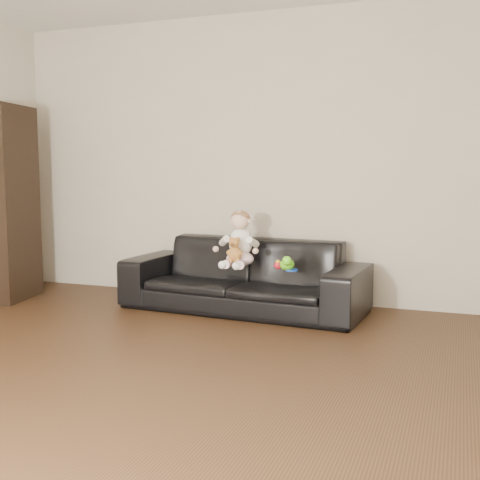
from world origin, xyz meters
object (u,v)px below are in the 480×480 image
at_px(toy_green, 287,264).
at_px(baby, 239,242).
at_px(toy_blue_disc, 292,270).
at_px(sofa, 244,275).
at_px(teddy_bear, 235,250).
at_px(toy_rattle, 278,265).
at_px(cabinet, 2,204).

bearing_deg(toy_green, baby, 172.01).
relative_size(baby, toy_blue_disc, 4.77).
height_order(sofa, toy_blue_disc, sofa).
bearing_deg(teddy_bear, baby, 78.06).
relative_size(sofa, toy_green, 14.77).
relative_size(toy_rattle, toy_blue_disc, 0.67).
xyz_separation_m(teddy_bear, toy_blue_disc, (0.46, 0.07, -0.15)).
xyz_separation_m(baby, toy_blue_disc, (0.47, -0.07, -0.20)).
distance_m(cabinet, baby, 2.28).
bearing_deg(teddy_bear, toy_blue_disc, -6.76).
height_order(sofa, baby, baby).
relative_size(sofa, cabinet, 1.16).
bearing_deg(cabinet, toy_blue_disc, -7.40).
bearing_deg(toy_blue_disc, sofa, 159.19).
bearing_deg(baby, sofa, 75.29).
height_order(sofa, toy_rattle, sofa).
xyz_separation_m(cabinet, toy_green, (2.68, 0.17, -0.44)).
bearing_deg(toy_rattle, toy_green, -19.33).
relative_size(baby, toy_rattle, 7.15).
bearing_deg(baby, cabinet, 169.97).
distance_m(sofa, cabinet, 2.35).
height_order(sofa, cabinet, cabinet).
bearing_deg(sofa, toy_blue_disc, -16.72).
relative_size(toy_green, toy_blue_disc, 1.42).
bearing_deg(toy_rattle, sofa, 157.67).
height_order(cabinet, teddy_bear, cabinet).
distance_m(sofa, teddy_bear, 0.36).
distance_m(sofa, baby, 0.32).
bearing_deg(baby, toy_green, -23.77).
bearing_deg(toy_green, toy_rattle, 160.67).
height_order(cabinet, baby, cabinet).
relative_size(cabinet, baby, 3.81).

